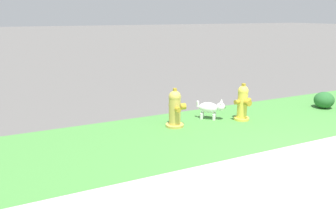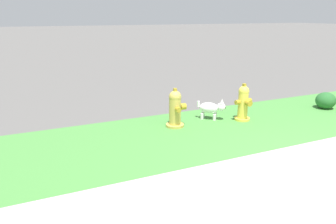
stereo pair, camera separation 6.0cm
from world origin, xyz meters
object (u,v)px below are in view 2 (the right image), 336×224
object	(u,v)px
fire_hydrant_across_street	(243,103)
small_white_dog	(211,108)
shrub_bush_far_verge	(326,100)
fire_hydrant_by_grass_verge	(175,109)

from	to	relation	value
fire_hydrant_across_street	small_white_dog	size ratio (longest dim) A/B	1.53
small_white_dog	shrub_bush_far_verge	xyz separation A→B (m)	(2.70, -0.38, -0.05)
fire_hydrant_across_street	small_white_dog	bearing A→B (deg)	-34.45
shrub_bush_far_verge	fire_hydrant_across_street	bearing A→B (deg)	177.98
fire_hydrant_across_street	shrub_bush_far_verge	bearing A→B (deg)	173.50
shrub_bush_far_verge	small_white_dog	bearing A→B (deg)	171.98
fire_hydrant_by_grass_verge	shrub_bush_far_verge	bearing A→B (deg)	89.52
fire_hydrant_across_street	small_white_dog	world-z (taller)	fire_hydrant_across_street
fire_hydrant_by_grass_verge	small_white_dog	xyz separation A→B (m)	(0.84, 0.10, -0.12)
fire_hydrant_across_street	small_white_dog	distance (m)	0.62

